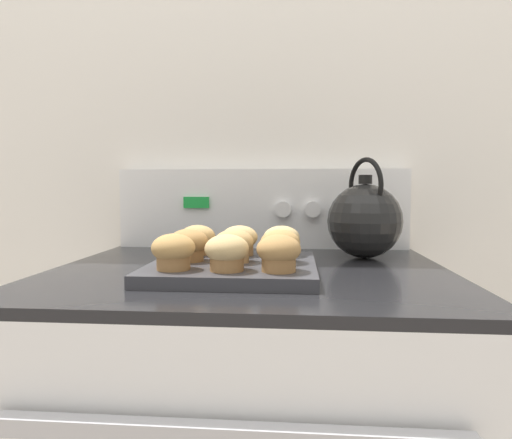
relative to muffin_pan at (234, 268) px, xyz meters
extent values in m
cube|color=white|center=(0.02, 0.43, 0.30)|extent=(8.00, 0.05, 2.40)
cube|color=#B2B2B7|center=(0.02, -0.28, -0.16)|extent=(0.61, 0.02, 0.02)
cube|color=black|center=(0.02, 0.07, -0.02)|extent=(0.77, 0.67, 0.02)
cube|color=white|center=(0.02, 0.38, 0.09)|extent=(0.75, 0.05, 0.21)
cube|color=green|center=(-0.14, 0.35, 0.11)|extent=(0.07, 0.01, 0.03)
cylinder|color=white|center=(0.08, 0.34, 0.09)|extent=(0.04, 0.02, 0.04)
cylinder|color=white|center=(0.16, 0.34, 0.09)|extent=(0.04, 0.02, 0.04)
cylinder|color=white|center=(0.23, 0.34, 0.09)|extent=(0.04, 0.02, 0.04)
cylinder|color=white|center=(0.31, 0.34, 0.09)|extent=(0.04, 0.02, 0.04)
cube|color=#38383D|center=(0.00, 0.00, 0.00)|extent=(0.30, 0.30, 0.02)
cylinder|color=olive|center=(-0.09, -0.09, 0.03)|extent=(0.06, 0.06, 0.03)
ellipsoid|color=tan|center=(-0.09, -0.09, 0.05)|extent=(0.07, 0.07, 0.05)
cylinder|color=olive|center=(0.00, -0.09, 0.03)|extent=(0.06, 0.06, 0.03)
ellipsoid|color=tan|center=(0.00, -0.09, 0.05)|extent=(0.07, 0.07, 0.05)
cylinder|color=olive|center=(0.09, -0.09, 0.03)|extent=(0.06, 0.06, 0.03)
ellipsoid|color=#B2844C|center=(0.09, -0.09, 0.05)|extent=(0.07, 0.07, 0.05)
cylinder|color=olive|center=(-0.08, 0.00, 0.03)|extent=(0.06, 0.06, 0.03)
ellipsoid|color=#B2844C|center=(-0.08, 0.00, 0.05)|extent=(0.07, 0.07, 0.05)
cylinder|color=tan|center=(0.00, 0.00, 0.03)|extent=(0.06, 0.06, 0.03)
ellipsoid|color=tan|center=(0.00, 0.00, 0.05)|extent=(0.07, 0.07, 0.05)
cylinder|color=tan|center=(0.09, 0.00, 0.03)|extent=(0.06, 0.06, 0.03)
ellipsoid|color=tan|center=(0.09, 0.00, 0.05)|extent=(0.07, 0.07, 0.05)
cylinder|color=olive|center=(-0.09, 0.09, 0.03)|extent=(0.06, 0.06, 0.03)
ellipsoid|color=tan|center=(-0.09, 0.09, 0.05)|extent=(0.07, 0.07, 0.05)
cylinder|color=#A37A4C|center=(0.00, 0.08, 0.03)|extent=(0.06, 0.06, 0.03)
ellipsoid|color=tan|center=(0.00, 0.08, 0.05)|extent=(0.07, 0.07, 0.05)
cylinder|color=olive|center=(0.08, 0.09, 0.03)|extent=(0.06, 0.06, 0.03)
ellipsoid|color=tan|center=(0.08, 0.09, 0.05)|extent=(0.07, 0.07, 0.05)
sphere|color=black|center=(0.27, 0.21, 0.07)|extent=(0.17, 0.17, 0.17)
cylinder|color=black|center=(0.27, 0.21, 0.16)|extent=(0.03, 0.03, 0.02)
cone|color=black|center=(0.23, 0.28, 0.09)|extent=(0.06, 0.08, 0.06)
torus|color=black|center=(0.27, 0.21, 0.15)|extent=(0.06, 0.12, 0.13)
camera|label=1|loc=(0.11, -0.82, 0.15)|focal=32.00mm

